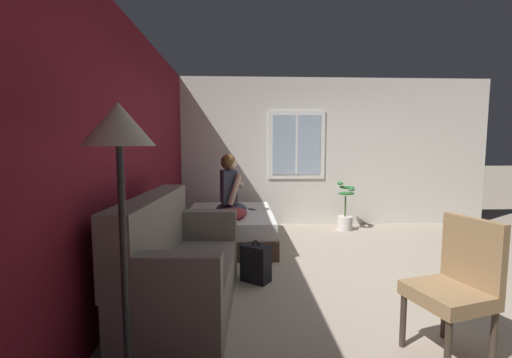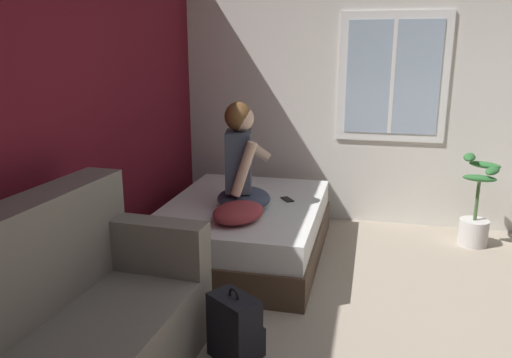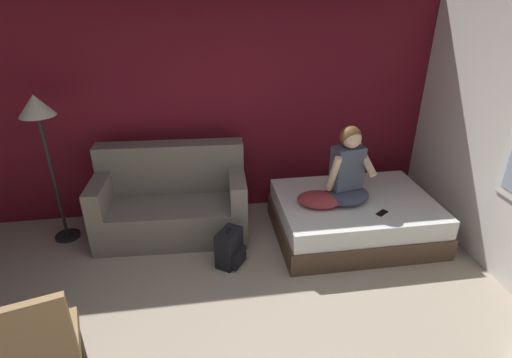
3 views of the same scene
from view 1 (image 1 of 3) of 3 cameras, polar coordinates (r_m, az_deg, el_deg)
ground_plane at (r=4.20m, az=18.12°, el=-15.29°), size 40.00×40.00×0.00m
wall_back_accent at (r=3.84m, az=-20.04°, el=3.33°), size 10.17×0.16×2.70m
wall_side_with_window at (r=6.48m, az=10.06°, el=4.43°), size 0.19×6.39×2.70m
bed at (r=5.25m, az=-4.44°, el=-8.07°), size 1.81×1.32×0.48m
couch at (r=3.25m, az=-12.88°, el=-14.06°), size 1.74×0.91×1.04m
side_chair at (r=2.85m, az=30.42°, el=-14.64°), size 0.57×0.57×0.98m
person_seated at (r=5.00m, az=-4.35°, el=-1.78°), size 0.60×0.54×0.88m
backpack at (r=3.84m, az=0.06°, el=-13.95°), size 0.34×0.35×0.46m
throw_pillow at (r=4.73m, az=-3.71°, el=-5.72°), size 0.55×0.46×0.14m
cell_phone at (r=5.35m, az=-0.66°, el=-5.07°), size 0.16×0.14×0.01m
floor_lamp at (r=1.87m, az=-21.75°, el=3.56°), size 0.36×0.36×1.70m
potted_plant at (r=6.20m, az=14.64°, el=-5.49°), size 0.39×0.37×0.85m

